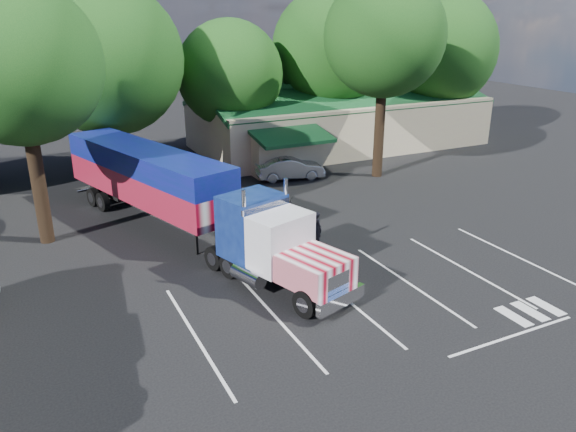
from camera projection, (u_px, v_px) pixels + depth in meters
name	position (u px, v px, depth m)	size (l,w,h in m)	color
ground	(283.00, 247.00, 28.03)	(120.00, 120.00, 0.00)	black
event_hall	(337.00, 120.00, 47.92)	(24.20, 14.12, 5.55)	tan
tree_row_c	(107.00, 60.00, 36.79)	(10.00, 10.00, 13.05)	black
tree_row_d	(230.00, 74.00, 42.11)	(8.00, 8.00, 10.60)	black
tree_row_e	(331.00, 49.00, 45.73)	(9.60, 9.60, 12.90)	black
tree_row_f	(436.00, 50.00, 48.96)	(10.40, 10.40, 13.00)	black
tree_near_left	(19.00, 64.00, 25.67)	(7.60, 7.60, 12.65)	black
tree_near_right	(385.00, 37.00, 36.64)	(8.00, 8.00, 13.50)	black
semi_truck	(175.00, 190.00, 28.66)	(8.70, 20.68, 4.37)	black
woman	(317.00, 229.00, 27.88)	(0.67, 0.44, 1.82)	black
bicycle	(288.00, 201.00, 33.50)	(0.55, 1.58, 0.83)	black
silver_sedan	(290.00, 168.00, 38.91)	(1.64, 4.69, 1.55)	#9EA2A6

